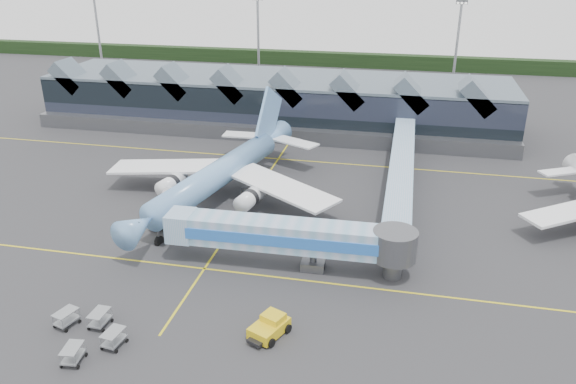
% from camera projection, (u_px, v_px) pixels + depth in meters
% --- Properties ---
extents(ground, '(260.00, 260.00, 0.00)m').
position_uv_depth(ground, '(227.00, 235.00, 69.25)').
color(ground, '#2D2D30').
rests_on(ground, ground).
extents(taxi_stripes, '(120.00, 60.00, 0.01)m').
position_uv_depth(taxi_stripes, '(249.00, 202.00, 78.21)').
color(taxi_stripes, gold).
rests_on(taxi_stripes, ground).
extents(tree_line_far, '(260.00, 4.00, 4.00)m').
position_uv_depth(tree_line_far, '(341.00, 59.00, 166.96)').
color(tree_line_far, black).
rests_on(tree_line_far, ground).
extents(terminal, '(90.00, 22.25, 12.52)m').
position_uv_depth(terminal, '(275.00, 101.00, 110.69)').
color(terminal, black).
rests_on(terminal, ground).
extents(light_masts, '(132.40, 42.56, 22.45)m').
position_uv_depth(light_masts, '(414.00, 53.00, 116.42)').
color(light_masts, gray).
rests_on(light_masts, ground).
extents(main_airliner, '(34.92, 40.76, 13.18)m').
position_uv_depth(main_airliner, '(222.00, 172.00, 78.33)').
color(main_airliner, '#6796D2').
rests_on(main_airliner, ground).
extents(jet_bridge, '(27.55, 4.75, 5.62)m').
position_uv_depth(jet_bridge, '(302.00, 238.00, 60.84)').
color(jet_bridge, '#7BACCD').
rests_on(jet_bridge, ground).
extents(fuel_truck, '(3.78, 8.68, 2.89)m').
position_uv_depth(fuel_truck, '(164.00, 206.00, 73.18)').
color(fuel_truck, black).
rests_on(fuel_truck, ground).
extents(pushback_tug, '(3.84, 4.70, 1.89)m').
position_uv_depth(pushback_tug, '(270.00, 327.00, 51.24)').
color(pushback_tug, gold).
rests_on(pushback_tug, ground).
extents(baggage_carts, '(7.70, 7.35, 1.53)m').
position_uv_depth(baggage_carts, '(88.00, 331.00, 50.61)').
color(baggage_carts, '#92959A').
rests_on(baggage_carts, ground).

